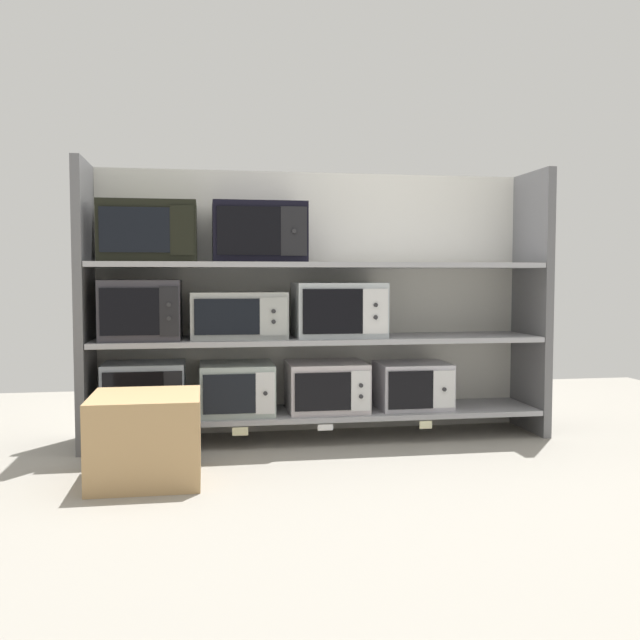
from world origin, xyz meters
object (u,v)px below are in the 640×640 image
at_px(microwave_6, 338,310).
at_px(microwave_2, 326,386).
at_px(microwave_0, 144,389).
at_px(microwave_3, 412,385).
at_px(microwave_7, 149,232).
at_px(microwave_1, 237,388).
at_px(microwave_8, 259,233).
at_px(microwave_4, 142,310).
at_px(shipping_carton, 146,438).
at_px(microwave_5, 239,315).

bearing_deg(microwave_6, microwave_2, 179.90).
height_order(microwave_0, microwave_3, microwave_0).
bearing_deg(microwave_7, microwave_2, -0.01).
height_order(microwave_1, microwave_3, microwave_1).
height_order(microwave_7, microwave_8, microwave_8).
distance_m(microwave_2, microwave_7, 1.35).
bearing_deg(microwave_0, microwave_4, 178.50).
relative_size(microwave_7, microwave_8, 1.00).
height_order(microwave_0, microwave_1, microwave_0).
height_order(microwave_4, shipping_carton, microwave_4).
height_order(microwave_8, shipping_carton, microwave_8).
distance_m(microwave_6, shipping_carton, 1.40).
xyz_separation_m(microwave_3, microwave_4, (-1.59, 0.00, 0.47)).
relative_size(microwave_0, shipping_carton, 0.90).
distance_m(microwave_2, shipping_carton, 1.22).
height_order(microwave_1, microwave_2, microwave_1).
bearing_deg(microwave_1, microwave_7, 179.98).
bearing_deg(shipping_carton, microwave_7, 92.16).
distance_m(microwave_2, microwave_8, 0.98).
xyz_separation_m(microwave_6, microwave_7, (-1.08, 0.00, 0.45)).
distance_m(microwave_4, microwave_6, 1.13).
bearing_deg(microwave_1, microwave_5, 0.04).
xyz_separation_m(microwave_1, shipping_carton, (-0.46, -0.72, -0.11)).
height_order(microwave_2, microwave_7, microwave_7).
bearing_deg(microwave_6, microwave_7, 179.98).
relative_size(microwave_1, microwave_6, 0.81).
height_order(microwave_3, shipping_carton, microwave_3).
xyz_separation_m(microwave_1, microwave_8, (0.13, -0.00, 0.90)).
relative_size(microwave_0, microwave_3, 1.06).
bearing_deg(microwave_8, shipping_carton, -129.30).
bearing_deg(microwave_7, microwave_3, -0.01).
relative_size(microwave_4, microwave_8, 0.83).
bearing_deg(microwave_2, microwave_4, -180.00).
relative_size(microwave_2, microwave_7, 0.87).
height_order(microwave_2, microwave_3, microwave_2).
relative_size(microwave_1, microwave_2, 0.91).
relative_size(microwave_5, microwave_8, 1.04).
xyz_separation_m(microwave_3, microwave_5, (-1.04, 0.00, 0.43)).
xyz_separation_m(microwave_1, microwave_4, (-0.53, -0.00, 0.46)).
distance_m(microwave_1, microwave_8, 0.91).
bearing_deg(microwave_0, microwave_6, 0.00).
bearing_deg(microwave_4, shipping_carton, -84.22).
bearing_deg(microwave_3, microwave_4, 179.99).
bearing_deg(microwave_4, microwave_0, -1.50).
xyz_separation_m(microwave_5, microwave_7, (-0.50, 0.00, 0.47)).
xyz_separation_m(microwave_6, microwave_8, (-0.47, 0.00, 0.45)).
xyz_separation_m(microwave_0, microwave_1, (0.52, 0.00, -0.01)).
relative_size(microwave_1, microwave_8, 0.80).
bearing_deg(microwave_2, microwave_3, -0.02).
xyz_separation_m(microwave_4, microwave_6, (1.13, -0.00, -0.01)).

